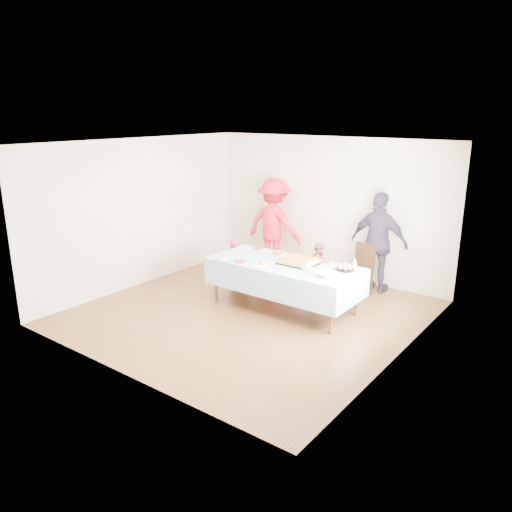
{
  "coord_description": "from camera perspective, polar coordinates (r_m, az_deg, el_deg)",
  "views": [
    {
      "loc": [
        4.62,
        -5.95,
        3.17
      ],
      "look_at": [
        -0.09,
        0.3,
        0.87
      ],
      "focal_mm": 35.0,
      "sensor_mm": 36.0,
      "label": 1
    }
  ],
  "objects": [
    {
      "name": "plate_red_far_b",
      "position": [
        8.63,
        2.44,
        0.33
      ],
      "size": [
        0.17,
        0.17,
        0.01
      ],
      "primitive_type": "cylinder",
      "color": "red",
      "rests_on": "party_table"
    },
    {
      "name": "plate_red_far_c",
      "position": [
        8.41,
        4.72,
        -0.16
      ],
      "size": [
        0.17,
        0.17,
        0.01
      ],
      "primitive_type": "cylinder",
      "color": "red",
      "rests_on": "party_table"
    },
    {
      "name": "plate_red_far_a",
      "position": [
        8.92,
        0.21,
        0.86
      ],
      "size": [
        0.16,
        0.16,
        0.01
      ],
      "primitive_type": "cylinder",
      "color": "red",
      "rests_on": "party_table"
    },
    {
      "name": "rolls_tray",
      "position": [
        7.85,
        10.12,
        -1.33
      ],
      "size": [
        0.3,
        0.3,
        0.09
      ],
      "color": "black",
      "rests_on": "party_table"
    },
    {
      "name": "party_table",
      "position": [
        8.11,
        3.24,
        -1.19
      ],
      "size": [
        2.5,
        1.1,
        0.78
      ],
      "color": "#512D1B",
      "rests_on": "ground"
    },
    {
      "name": "toddler_right",
      "position": [
        9.3,
        7.12,
        -0.97
      ],
      "size": [
        0.45,
        0.38,
        0.84
      ],
      "primitive_type": "imported",
      "rotation": [
        0.0,
        0.0,
        2.99
      ],
      "color": "#B56E54",
      "rests_on": "ground"
    },
    {
      "name": "punch_bowl",
      "position": [
        7.47,
        8.31,
        -2.17
      ],
      "size": [
        0.3,
        0.3,
        0.07
      ],
      "primitive_type": "imported",
      "color": "silver",
      "rests_on": "party_table"
    },
    {
      "name": "fork_pile",
      "position": [
        7.71,
        6.03,
        -1.52
      ],
      "size": [
        0.24,
        0.18,
        0.07
      ],
      "primitive_type": null,
      "color": "white",
      "rests_on": "party_table"
    },
    {
      "name": "plate_white_right",
      "position": [
        7.36,
        7.91,
        -2.69
      ],
      "size": [
        0.2,
        0.2,
        0.01
      ],
      "primitive_type": "cylinder",
      "color": "white",
      "rests_on": "party_table"
    },
    {
      "name": "room_walls",
      "position": [
        7.63,
        -0.47,
        5.8
      ],
      "size": [
        5.04,
        5.04,
        2.72
      ],
      "color": "beige",
      "rests_on": "ground"
    },
    {
      "name": "plate_white_mid",
      "position": [
        7.97,
        0.64,
        -1.03
      ],
      "size": [
        0.22,
        0.22,
        0.01
      ],
      "primitive_type": "cylinder",
      "color": "white",
      "rests_on": "party_table"
    },
    {
      "name": "toddler_left",
      "position": [
        9.29,
        -2.44,
        -0.66
      ],
      "size": [
        0.39,
        0.32,
        0.91
      ],
      "primitive_type": "imported",
      "rotation": [
        0.0,
        0.0,
        2.76
      ],
      "color": "#C81956",
      "rests_on": "ground"
    },
    {
      "name": "plate_red_far_d",
      "position": [
        8.21,
        7.93,
        -0.66
      ],
      "size": [
        0.16,
        0.16,
        0.01
      ],
      "primitive_type": "cylinder",
      "color": "red",
      "rests_on": "party_table"
    },
    {
      "name": "dining_chair",
      "position": [
        9.01,
        11.96,
        -1.17
      ],
      "size": [
        0.45,
        0.45,
        0.91
      ],
      "rotation": [
        0.0,
        0.0,
        -0.14
      ],
      "color": "black",
      "rests_on": "ground"
    },
    {
      "name": "adult_right",
      "position": [
        9.12,
        13.85,
        1.48
      ],
      "size": [
        1.06,
        0.46,
        1.8
      ],
      "primitive_type": "imported",
      "rotation": [
        0.0,
        0.0,
        3.13
      ],
      "color": "#302B3B",
      "rests_on": "ground"
    },
    {
      "name": "ground",
      "position": [
        8.17,
        -0.76,
        -6.47
      ],
      "size": [
        5.0,
        5.0,
        0.0
      ],
      "primitive_type": "plane",
      "color": "#442C13",
      "rests_on": "ground"
    },
    {
      "name": "birthday_cake",
      "position": [
        8.05,
        4.86,
        -0.6
      ],
      "size": [
        0.59,
        0.45,
        0.1
      ],
      "color": "black",
      "rests_on": "party_table"
    },
    {
      "name": "plate_white_left",
      "position": [
        8.42,
        -3.76,
        -0.1
      ],
      "size": [
        0.2,
        0.2,
        0.01
      ],
      "primitive_type": "cylinder",
      "color": "white",
      "rests_on": "party_table"
    },
    {
      "name": "party_hat",
      "position": [
        7.98,
        11.22,
        -0.74
      ],
      "size": [
        0.1,
        0.1,
        0.17
      ],
      "primitive_type": "cone",
      "color": "silver",
      "rests_on": "party_table"
    },
    {
      "name": "plate_red_near",
      "position": [
        8.16,
        -1.87,
        -0.63
      ],
      "size": [
        0.19,
        0.19,
        0.01
      ],
      "primitive_type": "cylinder",
      "color": "red",
      "rests_on": "party_table"
    },
    {
      "name": "adult_left",
      "position": [
        10.17,
        2.05,
        3.64
      ],
      "size": [
        1.23,
        0.73,
        1.86
      ],
      "primitive_type": "imported",
      "rotation": [
        0.0,
        0.0,
        3.17
      ],
      "color": "red",
      "rests_on": "ground"
    },
    {
      "name": "toddler_mid",
      "position": [
        9.2,
        -1.56,
        -1.23
      ],
      "size": [
        0.39,
        0.26,
        0.78
      ],
      "primitive_type": "imported",
      "rotation": [
        0.0,
        0.0,
        3.17
      ],
      "color": "#3A7727",
      "rests_on": "ground"
    }
  ]
}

